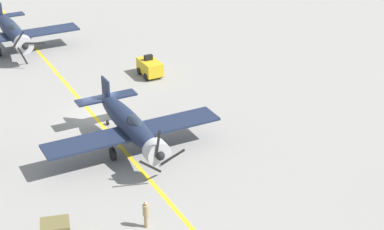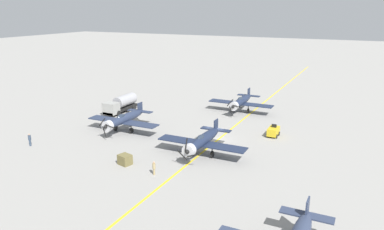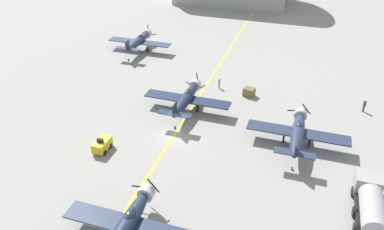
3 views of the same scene
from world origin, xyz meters
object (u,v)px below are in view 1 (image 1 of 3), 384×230
Objects in this scene: airplane_mid_center at (131,126)px; ground_crew_walking at (146,213)px; airplane_near_center at (13,32)px; tow_tractor at (150,67)px.

airplane_mid_center reaches higher than ground_crew_walking.
ground_crew_walking is (0.22, 30.57, -1.11)m from airplane_near_center.
airplane_mid_center reaches higher than airplane_near_center.
airplane_near_center is at bearing -90.41° from ground_crew_walking.
airplane_mid_center is 7.26× the size of ground_crew_walking.
tow_tractor is 21.56m from ground_crew_walking.
airplane_near_center is 30.59m from ground_crew_walking.
airplane_near_center is at bearing -51.23° from tow_tractor.
tow_tractor reaches higher than ground_crew_walking.
tow_tractor is (-8.85, 11.01, -1.22)m from airplane_near_center.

